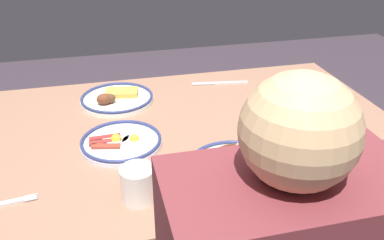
{
  "coord_description": "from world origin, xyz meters",
  "views": [
    {
      "loc": [
        0.27,
        1.11,
        1.39
      ],
      "look_at": [
        0.01,
        0.0,
        0.78
      ],
      "focal_mm": 37.99,
      "sensor_mm": 36.0,
      "label": 1
    }
  ],
  "objects_px": {
    "coffee_mug": "(139,183)",
    "butter_knife": "(220,83)",
    "plate_center_pancakes": "(236,167)",
    "cell_phone": "(325,174)",
    "plate_far_side": "(121,142)",
    "plate_far_companion": "(298,118)",
    "plate_near_main": "(116,98)"
  },
  "relations": [
    {
      "from": "coffee_mug",
      "to": "butter_knife",
      "type": "relative_size",
      "value": 0.49
    },
    {
      "from": "plate_center_pancakes",
      "to": "cell_phone",
      "type": "height_order",
      "value": "plate_center_pancakes"
    },
    {
      "from": "plate_center_pancakes",
      "to": "plate_far_side",
      "type": "xyz_separation_m",
      "value": [
        0.29,
        -0.21,
        -0.01
      ]
    },
    {
      "from": "plate_center_pancakes",
      "to": "plate_far_companion",
      "type": "distance_m",
      "value": 0.37
    },
    {
      "from": "plate_near_main",
      "to": "coffee_mug",
      "type": "relative_size",
      "value": 2.36
    },
    {
      "from": "plate_near_main",
      "to": "cell_phone",
      "type": "height_order",
      "value": "plate_near_main"
    },
    {
      "from": "butter_knife",
      "to": "plate_far_companion",
      "type": "bearing_deg",
      "value": 112.65
    },
    {
      "from": "plate_far_companion",
      "to": "plate_far_side",
      "type": "height_order",
      "value": "plate_far_companion"
    },
    {
      "from": "cell_phone",
      "to": "plate_center_pancakes",
      "type": "bearing_deg",
      "value": -27.44
    },
    {
      "from": "plate_near_main",
      "to": "plate_far_side",
      "type": "bearing_deg",
      "value": 88.31
    },
    {
      "from": "plate_far_side",
      "to": "plate_center_pancakes",
      "type": "bearing_deg",
      "value": 143.24
    },
    {
      "from": "plate_near_main",
      "to": "plate_far_side",
      "type": "height_order",
      "value": "plate_near_main"
    },
    {
      "from": "coffee_mug",
      "to": "cell_phone",
      "type": "xyz_separation_m",
      "value": [
        -0.49,
        0.02,
        -0.04
      ]
    },
    {
      "from": "plate_far_side",
      "to": "butter_knife",
      "type": "height_order",
      "value": "plate_far_side"
    },
    {
      "from": "coffee_mug",
      "to": "plate_far_side",
      "type": "bearing_deg",
      "value": -84.8
    },
    {
      "from": "cell_phone",
      "to": "plate_near_main",
      "type": "bearing_deg",
      "value": -60.9
    },
    {
      "from": "plate_center_pancakes",
      "to": "plate_far_companion",
      "type": "xyz_separation_m",
      "value": [
        -0.29,
        -0.22,
        -0.01
      ]
    },
    {
      "from": "plate_far_companion",
      "to": "butter_knife",
      "type": "relative_size",
      "value": 1.03
    },
    {
      "from": "plate_near_main",
      "to": "cell_phone",
      "type": "bearing_deg",
      "value": 130.99
    },
    {
      "from": "plate_center_pancakes",
      "to": "cell_phone",
      "type": "xyz_separation_m",
      "value": [
        -0.23,
        0.06,
        -0.02
      ]
    },
    {
      "from": "plate_center_pancakes",
      "to": "butter_knife",
      "type": "bearing_deg",
      "value": -102.99
    },
    {
      "from": "plate_near_main",
      "to": "cell_phone",
      "type": "relative_size",
      "value": 1.82
    },
    {
      "from": "butter_knife",
      "to": "plate_center_pancakes",
      "type": "bearing_deg",
      "value": 77.01
    },
    {
      "from": "plate_center_pancakes",
      "to": "cell_phone",
      "type": "bearing_deg",
      "value": 164.45
    },
    {
      "from": "cell_phone",
      "to": "plate_far_companion",
      "type": "bearing_deg",
      "value": -114.26
    },
    {
      "from": "plate_far_side",
      "to": "cell_phone",
      "type": "distance_m",
      "value": 0.59
    },
    {
      "from": "plate_near_main",
      "to": "butter_knife",
      "type": "xyz_separation_m",
      "value": [
        -0.42,
        -0.07,
        -0.01
      ]
    },
    {
      "from": "plate_far_companion",
      "to": "cell_phone",
      "type": "height_order",
      "value": "plate_far_companion"
    },
    {
      "from": "coffee_mug",
      "to": "plate_near_main",
      "type": "bearing_deg",
      "value": -88.53
    },
    {
      "from": "coffee_mug",
      "to": "butter_knife",
      "type": "distance_m",
      "value": 0.76
    },
    {
      "from": "plate_near_main",
      "to": "plate_far_companion",
      "type": "bearing_deg",
      "value": 152.34
    },
    {
      "from": "plate_far_companion",
      "to": "cell_phone",
      "type": "bearing_deg",
      "value": 77.63
    }
  ]
}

